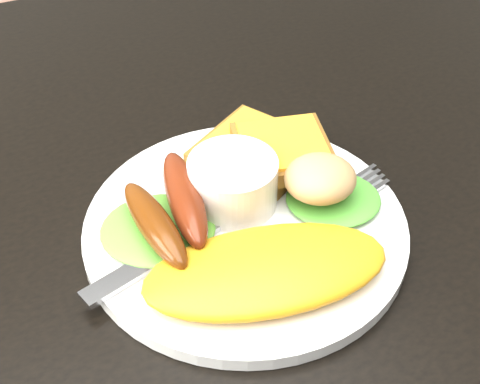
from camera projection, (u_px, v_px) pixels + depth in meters
The scene contains 12 objects.
dining_table at pixel (148, 239), 0.51m from camera, with size 1.20×0.80×0.04m, color black.
plate at pixel (245, 227), 0.48m from camera, with size 0.23×0.23×0.01m, color white.
lettuce_left at pixel (158, 229), 0.46m from camera, with size 0.08×0.07×0.01m, color #569E2E.
lettuce_right at pixel (333, 199), 0.49m from camera, with size 0.07×0.06×0.01m, color #478D34.
omelette at pixel (266, 270), 0.43m from camera, with size 0.16×0.08×0.02m, color orange.
sausage_a at pixel (155, 224), 0.44m from camera, with size 0.02×0.09×0.02m, color #622A03.
sausage_b at pixel (184, 197), 0.46m from camera, with size 0.02×0.10×0.02m, color #68300C.
ramekin at pixel (233, 183), 0.48m from camera, with size 0.06×0.06×0.04m, color white.
toast_a at pixel (256, 153), 0.52m from camera, with size 0.08×0.08×0.01m, color olive.
toast_b at pixel (283, 151), 0.50m from camera, with size 0.07×0.07×0.01m, color brown.
potato_salad at pixel (320, 178), 0.47m from camera, with size 0.05×0.05×0.03m, color beige.
fork at pixel (197, 234), 0.46m from camera, with size 0.18×0.01×0.00m, color #ADAFB7.
Camera 1 is at (-0.07, -0.35, 1.10)m, focal length 50.00 mm.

